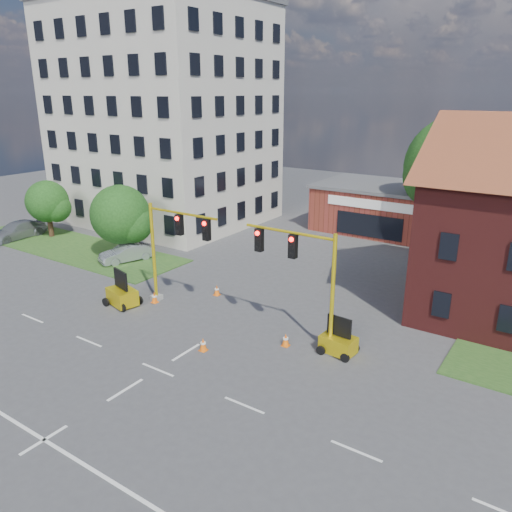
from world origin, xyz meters
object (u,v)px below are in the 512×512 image
object	(u,v)px
signal_mast_west	(173,244)
trailer_east	(338,343)
pickup_white	(508,312)
signal_mast_east	(303,273)
trailer_west	(122,295)

from	to	relation	value
signal_mast_west	trailer_east	size ratio (longest dim) A/B	3.25
signal_mast_west	pickup_white	size ratio (longest dim) A/B	1.14
signal_mast_east	trailer_east	xyz separation A→B (m)	(2.02, 0.18, -3.32)
trailer_west	pickup_white	bearing A→B (deg)	42.18
trailer_west	trailer_east	size ratio (longest dim) A/B	1.13
trailer_east	pickup_white	world-z (taller)	trailer_east
signal_mast_east	trailer_west	size ratio (longest dim) A/B	2.87
trailer_east	pickup_white	xyz separation A→B (m)	(6.45, 8.31, 0.16)
signal_mast_east	trailer_west	world-z (taller)	signal_mast_east
signal_mast_east	trailer_east	bearing A→B (deg)	5.07
trailer_east	pickup_white	distance (m)	10.52
signal_mast_west	trailer_east	world-z (taller)	signal_mast_west
signal_mast_east	pickup_white	world-z (taller)	signal_mast_east
trailer_east	pickup_white	bearing A→B (deg)	57.00
signal_mast_west	trailer_west	distance (m)	4.61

